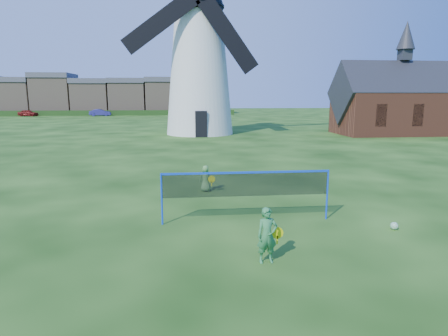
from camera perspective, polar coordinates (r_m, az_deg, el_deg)
ground at (r=11.80m, az=-0.72°, el=-7.65°), size 220.00×220.00×0.00m
windmill at (r=38.26m, az=-3.78°, el=15.58°), size 14.07×6.60×19.78m
chapel at (r=41.76m, az=25.12°, el=8.83°), size 12.79×6.20×10.81m
badminton_net at (r=11.23m, az=3.41°, el=-2.58°), size 5.05×0.05×1.55m
player_girl at (r=8.69m, az=6.53°, el=-10.09°), size 0.67×0.37×1.29m
player_boy at (r=15.00m, az=-2.77°, el=-1.58°), size 0.65×0.45×1.05m
play_ball at (r=11.87m, az=24.31°, el=-7.97°), size 0.22×0.22×0.22m
terraced_houses at (r=86.08m, az=-21.24°, el=10.14°), size 58.30×8.40×8.36m
hedge at (r=80.02m, az=-21.31°, el=7.74°), size 62.00×0.80×1.00m
car_left at (r=81.11m, az=-27.48°, el=7.38°), size 3.88×2.28×1.24m
car_right at (r=76.82m, az=-18.18°, el=7.95°), size 4.07×1.67×1.31m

